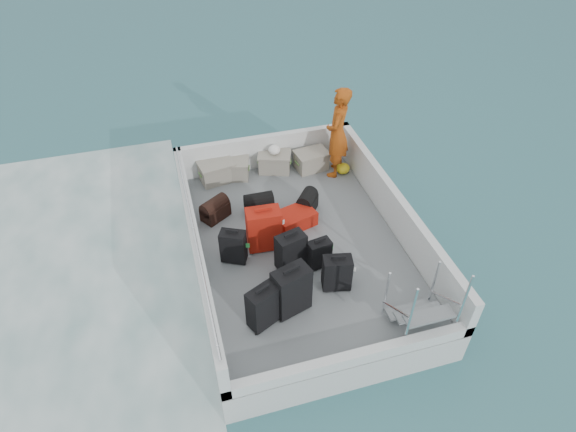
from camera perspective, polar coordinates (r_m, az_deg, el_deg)
name	(u,v)px	position (r m, az deg, el deg)	size (l,w,h in m)	color
ground	(299,267)	(8.73, 1.31, -6.10)	(160.00, 160.00, 0.00)	navy
wake_foam	(12,328)	(9.03, -29.92, -11.46)	(10.00, 10.00, 0.00)	white
ferry_hull	(299,256)	(8.51, 1.34, -4.72)	(3.60, 5.00, 0.60)	silver
deck	(300,243)	(8.29, 1.37, -3.21)	(3.30, 4.70, 0.02)	slate
deck_fittings	(326,235)	(7.90, 4.51, -2.28)	(3.60, 5.00, 0.90)	silver
suitcase_0	(263,308)	(6.90, -2.95, -10.78)	(0.45, 0.25, 0.70)	black
suitcase_1	(233,247)	(7.82, -6.49, -3.67)	(0.40, 0.23, 0.61)	black
suitcase_3	(291,291)	(7.01, 0.41, -8.87)	(0.53, 0.31, 0.81)	black
suitcase_4	(291,252)	(7.64, 0.33, -4.28)	(0.46, 0.27, 0.68)	black
suitcase_5	(264,229)	(7.97, -2.88, -1.59)	(0.56, 0.34, 0.77)	#A5190C
suitcase_6	(337,273)	(7.41, 5.81, -6.78)	(0.44, 0.26, 0.61)	black
suitcase_7	(319,254)	(7.73, 3.70, -4.53)	(0.37, 0.21, 0.52)	black
suitcase_8	(295,219)	(8.54, 0.82, -0.32)	(0.46, 0.70, 0.28)	#A5190C
duffel_0	(215,211)	(8.77, -8.62, 0.63)	(0.50, 0.30, 0.32)	black
duffel_1	(259,205)	(8.80, -3.45, 1.28)	(0.52, 0.30, 0.32)	black
duffel_2	(307,203)	(8.84, 2.29, 1.51)	(0.41, 0.30, 0.32)	black
crate_0	(217,172)	(9.66, -8.43, 5.17)	(0.64, 0.44, 0.39)	gray
crate_1	(233,170)	(9.71, -6.50, 5.50)	(0.59, 0.41, 0.36)	gray
crate_2	(275,162)	(9.84, -1.60, 6.36)	(0.62, 0.43, 0.37)	gray
crate_3	(311,161)	(9.90, 2.79, 6.53)	(0.61, 0.42, 0.37)	gray
yellow_bag	(343,168)	(9.86, 6.53, 5.63)	(0.28, 0.26, 0.22)	gold
white_bag	(274,151)	(9.69, -1.63, 7.71)	(0.24, 0.24, 0.18)	white
passenger	(338,133)	(9.43, 5.89, 9.77)	(0.68, 0.44, 1.85)	orange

